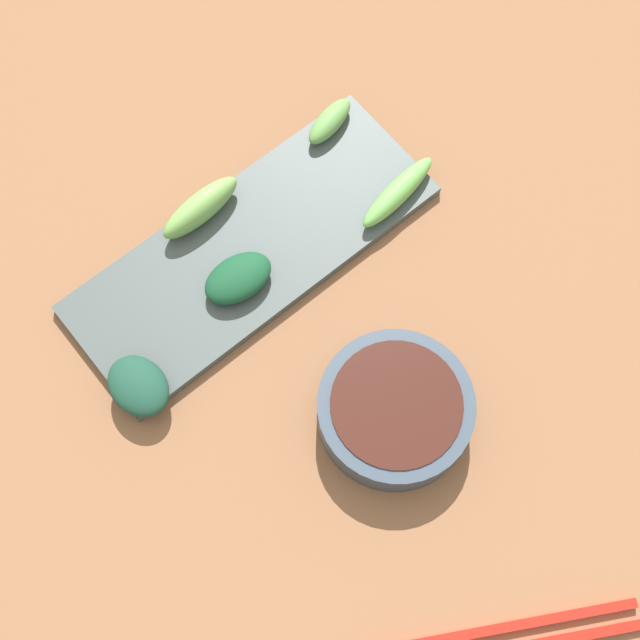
# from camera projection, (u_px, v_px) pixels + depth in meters

# --- Properties ---
(tabletop) EXTENTS (2.10, 2.10, 0.02)m
(tabletop) POSITION_uv_depth(u_px,v_px,m) (311.00, 306.00, 0.85)
(tabletop) COLOR brown
(tabletop) RESTS_ON ground
(sauce_bowl) EXTENTS (0.14, 0.14, 0.04)m
(sauce_bowl) POSITION_uv_depth(u_px,v_px,m) (395.00, 410.00, 0.78)
(sauce_bowl) COLOR #374455
(sauce_bowl) RESTS_ON tabletop
(serving_plate) EXTENTS (0.14, 0.36, 0.01)m
(serving_plate) POSITION_uv_depth(u_px,v_px,m) (251.00, 249.00, 0.86)
(serving_plate) COLOR #434D4D
(serving_plate) RESTS_ON tabletop
(broccoli_stalk_0) EXTENTS (0.03, 0.09, 0.03)m
(broccoli_stalk_0) POSITION_uv_depth(u_px,v_px,m) (200.00, 208.00, 0.85)
(broccoli_stalk_0) COLOR #75AD53
(broccoli_stalk_0) RESTS_ON serving_plate
(broccoli_stalk_1) EXTENTS (0.04, 0.06, 0.02)m
(broccoli_stalk_1) POSITION_uv_depth(u_px,v_px,m) (330.00, 121.00, 0.88)
(broccoli_stalk_1) COLOR #659F4D
(broccoli_stalk_1) RESTS_ON serving_plate
(broccoli_leafy_2) EXTENTS (0.05, 0.07, 0.02)m
(broccoli_leafy_2) POSITION_uv_depth(u_px,v_px,m) (238.00, 278.00, 0.83)
(broccoli_leafy_2) COLOR #174C2D
(broccoli_leafy_2) RESTS_ON serving_plate
(broccoli_stalk_3) EXTENTS (0.04, 0.10, 0.02)m
(broccoli_stalk_3) POSITION_uv_depth(u_px,v_px,m) (398.00, 192.00, 0.86)
(broccoli_stalk_3) COLOR #6DBB54
(broccoli_stalk_3) RESTS_ON serving_plate
(broccoli_leafy_4) EXTENTS (0.06, 0.05, 0.02)m
(broccoli_leafy_4) POSITION_uv_depth(u_px,v_px,m) (138.00, 386.00, 0.79)
(broccoli_leafy_4) COLOR #1B4535
(broccoli_leafy_4) RESTS_ON serving_plate
(chopsticks) EXTENTS (0.13, 0.21, 0.01)m
(chopsticks) POSITION_uv_depth(u_px,v_px,m) (504.00, 639.00, 0.74)
(chopsticks) COLOR #B41C12
(chopsticks) RESTS_ON tabletop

